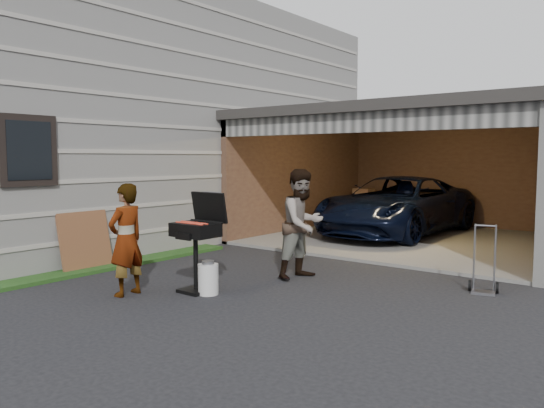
% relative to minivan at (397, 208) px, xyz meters
% --- Properties ---
extents(ground, '(80.00, 80.00, 0.00)m').
position_rel_minivan_xyz_m(ground, '(-0.06, -6.90, -0.69)').
color(ground, black).
rests_on(ground, ground).
extents(house, '(7.00, 11.00, 5.50)m').
position_rel_minivan_xyz_m(house, '(-6.06, -2.90, 2.06)').
color(house, '#474744').
rests_on(house, ground).
extents(groundcover_strip, '(0.50, 8.00, 0.06)m').
position_rel_minivan_xyz_m(groundcover_strip, '(-2.31, -7.90, -0.66)').
color(groundcover_strip, '#193814').
rests_on(groundcover_strip, ground).
extents(garage, '(6.80, 6.30, 2.90)m').
position_rel_minivan_xyz_m(garage, '(0.70, -0.11, 1.18)').
color(garage, '#605E59').
rests_on(garage, ground).
extents(minivan, '(2.40, 5.02, 1.38)m').
position_rel_minivan_xyz_m(minivan, '(0.00, 0.00, 0.00)').
color(minivan, black).
rests_on(minivan, ground).
extents(woman, '(0.41, 0.59, 1.55)m').
position_rel_minivan_xyz_m(woman, '(-0.56, -7.40, 0.08)').
color(woman, '#AFC1DC').
rests_on(woman, ground).
extents(man, '(0.79, 0.94, 1.72)m').
position_rel_minivan_xyz_m(man, '(0.74, -5.04, 0.17)').
color(man, '#46301B').
rests_on(man, ground).
extents(bbq_grill, '(0.63, 0.55, 1.40)m').
position_rel_minivan_xyz_m(bbq_grill, '(0.07, -6.66, 0.14)').
color(bbq_grill, black).
rests_on(bbq_grill, ground).
extents(propane_tank, '(0.34, 0.34, 0.43)m').
position_rel_minivan_xyz_m(propane_tank, '(0.29, -6.68, -0.48)').
color(propane_tank, white).
rests_on(propane_tank, ground).
extents(plywood_panel, '(0.26, 0.92, 1.02)m').
position_rel_minivan_xyz_m(plywood_panel, '(-2.46, -6.83, -0.18)').
color(plywood_panel, brown).
rests_on(plywood_panel, ground).
extents(hand_truck, '(0.42, 0.37, 0.97)m').
position_rel_minivan_xyz_m(hand_truck, '(3.28, -4.25, -0.50)').
color(hand_truck, gray).
rests_on(hand_truck, ground).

